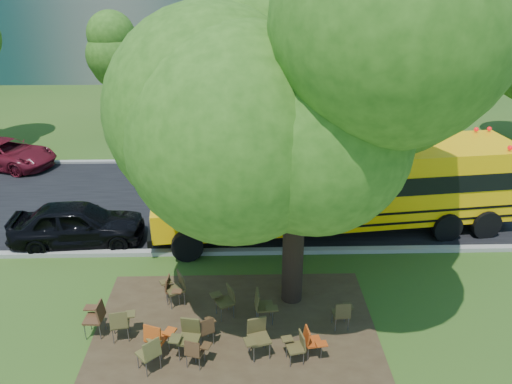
{
  "coord_description": "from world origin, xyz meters",
  "views": [
    {
      "loc": [
        1.26,
        -10.61,
        8.31
      ],
      "look_at": [
        1.63,
        4.49,
        1.46
      ],
      "focal_mm": 35.0,
      "sensor_mm": 36.0,
      "label": 1
    }
  ],
  "objects_px": {
    "chair_8": "(96,315)",
    "chair_7": "(312,340)",
    "chair_5": "(257,334)",
    "chair_10": "(172,287)",
    "black_car": "(78,223)",
    "school_bus": "(351,184)",
    "chair_4": "(195,350)",
    "bg_car_red": "(6,154)",
    "chair_0": "(121,322)",
    "chair_6": "(297,344)",
    "chair_3": "(188,335)",
    "main_tree": "(299,85)",
    "chair_1": "(157,336)",
    "chair_9": "(176,285)",
    "chair_14": "(226,298)",
    "chair_11": "(206,328)",
    "chair_2": "(150,351)",
    "chair_12": "(263,304)",
    "chair_13": "(343,312)"
  },
  "relations": [
    {
      "from": "chair_5",
      "to": "chair_9",
      "type": "bearing_deg",
      "value": -60.25
    },
    {
      "from": "school_bus",
      "to": "chair_7",
      "type": "xyz_separation_m",
      "value": [
        -2.04,
        -6.17,
        -1.22
      ]
    },
    {
      "from": "chair_1",
      "to": "chair_10",
      "type": "xyz_separation_m",
      "value": [
        0.09,
        2.0,
        -0.07
      ]
    },
    {
      "from": "chair_4",
      "to": "bg_car_red",
      "type": "bearing_deg",
      "value": 144.91
    },
    {
      "from": "chair_7",
      "to": "chair_10",
      "type": "relative_size",
      "value": 0.98
    },
    {
      "from": "chair_0",
      "to": "chair_14",
      "type": "distance_m",
      "value": 2.65
    },
    {
      "from": "chair_2",
      "to": "chair_13",
      "type": "height_order",
      "value": "chair_2"
    },
    {
      "from": "chair_4",
      "to": "chair_9",
      "type": "distance_m",
      "value": 2.47
    },
    {
      "from": "chair_7",
      "to": "chair_14",
      "type": "height_order",
      "value": "chair_14"
    },
    {
      "from": "chair_3",
      "to": "main_tree",
      "type": "bearing_deg",
      "value": -130.91
    },
    {
      "from": "school_bus",
      "to": "black_car",
      "type": "xyz_separation_m",
      "value": [
        -8.96,
        -0.74,
        -0.99
      ]
    },
    {
      "from": "chair_1",
      "to": "chair_8",
      "type": "distance_m",
      "value": 1.77
    },
    {
      "from": "chair_10",
      "to": "chair_14",
      "type": "distance_m",
      "value": 1.57
    },
    {
      "from": "chair_8",
      "to": "chair_7",
      "type": "bearing_deg",
      "value": -95.92
    },
    {
      "from": "chair_7",
      "to": "chair_12",
      "type": "height_order",
      "value": "chair_12"
    },
    {
      "from": "black_car",
      "to": "main_tree",
      "type": "bearing_deg",
      "value": -119.44
    },
    {
      "from": "chair_6",
      "to": "bg_car_red",
      "type": "relative_size",
      "value": 0.18
    },
    {
      "from": "chair_2",
      "to": "black_car",
      "type": "distance_m",
      "value": 6.65
    },
    {
      "from": "chair_0",
      "to": "chair_11",
      "type": "bearing_deg",
      "value": -15.46
    },
    {
      "from": "school_bus",
      "to": "chair_3",
      "type": "relative_size",
      "value": 12.67
    },
    {
      "from": "school_bus",
      "to": "chair_10",
      "type": "bearing_deg",
      "value": -150.5
    },
    {
      "from": "chair_3",
      "to": "chair_6",
      "type": "relative_size",
      "value": 1.22
    },
    {
      "from": "chair_0",
      "to": "chair_11",
      "type": "xyz_separation_m",
      "value": [
        2.05,
        -0.21,
        -0.06
      ]
    },
    {
      "from": "school_bus",
      "to": "chair_5",
      "type": "xyz_separation_m",
      "value": [
        -3.28,
        -6.08,
        -1.11
      ]
    },
    {
      "from": "chair_0",
      "to": "chair_6",
      "type": "height_order",
      "value": "chair_0"
    },
    {
      "from": "chair_5",
      "to": "chair_8",
      "type": "bearing_deg",
      "value": -28.18
    },
    {
      "from": "chair_2",
      "to": "chair_7",
      "type": "distance_m",
      "value": 3.64
    },
    {
      "from": "chair_0",
      "to": "chair_9",
      "type": "relative_size",
      "value": 0.95
    },
    {
      "from": "chair_7",
      "to": "bg_car_red",
      "type": "xyz_separation_m",
      "value": [
        -12.22,
        12.43,
        0.13
      ]
    },
    {
      "from": "chair_6",
      "to": "chair_8",
      "type": "distance_m",
      "value": 4.91
    },
    {
      "from": "chair_10",
      "to": "chair_14",
      "type": "relative_size",
      "value": 0.92
    },
    {
      "from": "black_car",
      "to": "chair_11",
      "type": "bearing_deg",
      "value": -141.84
    },
    {
      "from": "chair_4",
      "to": "main_tree",
      "type": "bearing_deg",
      "value": 64.04
    },
    {
      "from": "chair_2",
      "to": "chair_11",
      "type": "bearing_deg",
      "value": -7.25
    },
    {
      "from": "chair_12",
      "to": "black_car",
      "type": "bearing_deg",
      "value": -129.22
    },
    {
      "from": "chair_0",
      "to": "chair_1",
      "type": "distance_m",
      "value": 1.1
    },
    {
      "from": "chair_14",
      "to": "chair_4",
      "type": "bearing_deg",
      "value": 136.16
    },
    {
      "from": "chair_0",
      "to": "chair_12",
      "type": "relative_size",
      "value": 0.96
    },
    {
      "from": "main_tree",
      "to": "chair_0",
      "type": "relative_size",
      "value": 10.46
    },
    {
      "from": "chair_5",
      "to": "black_car",
      "type": "height_order",
      "value": "black_car"
    },
    {
      "from": "school_bus",
      "to": "chair_4",
      "type": "relative_size",
      "value": 15.66
    },
    {
      "from": "chair_6",
      "to": "chair_11",
      "type": "relative_size",
      "value": 0.98
    },
    {
      "from": "chair_2",
      "to": "chair_8",
      "type": "bearing_deg",
      "value": 98.56
    },
    {
      "from": "chair_1",
      "to": "chair_6",
      "type": "xyz_separation_m",
      "value": [
        3.21,
        -0.26,
        -0.08
      ]
    },
    {
      "from": "chair_5",
      "to": "chair_12",
      "type": "bearing_deg",
      "value": -114.5
    },
    {
      "from": "chair_14",
      "to": "black_car",
      "type": "height_order",
      "value": "black_car"
    },
    {
      "from": "chair_0",
      "to": "chair_14",
      "type": "bearing_deg",
      "value": 9.87
    },
    {
      "from": "chair_0",
      "to": "chair_12",
      "type": "xyz_separation_m",
      "value": [
        3.42,
        0.56,
        0.02
      ]
    },
    {
      "from": "chair_5",
      "to": "bg_car_red",
      "type": "distance_m",
      "value": 16.51
    },
    {
      "from": "chair_9",
      "to": "chair_11",
      "type": "xyz_separation_m",
      "value": [
        0.89,
        -1.64,
        -0.08
      ]
    }
  ]
}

